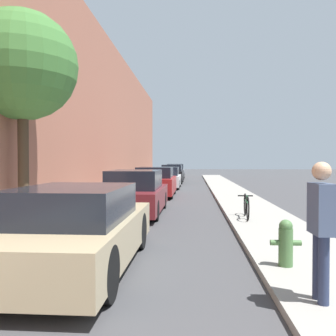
{
  "coord_description": "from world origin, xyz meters",
  "views": [
    {
      "loc": [
        0.9,
        0.65,
        1.76
      ],
      "look_at": [
        0.17,
        10.75,
        1.55
      ],
      "focal_mm": 37.98,
      "sensor_mm": 36.0,
      "label": 1
    }
  ],
  "objects_px": {
    "parked_car_black": "(172,174)",
    "street_tree_near": "(23,66)",
    "parked_car_white": "(167,178)",
    "bicycle": "(246,206)",
    "parked_car_maroon": "(136,193)",
    "fire_hydrant": "(286,242)",
    "parked_car_champagne": "(77,229)",
    "parked_car_red": "(155,182)",
    "pedestrian": "(321,222)",
    "parked_car_grey": "(176,172)"
  },
  "relations": [
    {
      "from": "parked_car_black",
      "to": "street_tree_near",
      "type": "distance_m",
      "value": 19.75
    },
    {
      "from": "parked_car_white",
      "to": "bicycle",
      "type": "relative_size",
      "value": 2.43
    },
    {
      "from": "parked_car_maroon",
      "to": "bicycle",
      "type": "xyz_separation_m",
      "value": [
        3.42,
        -1.3,
        -0.22
      ]
    },
    {
      "from": "parked_car_black",
      "to": "fire_hydrant",
      "type": "xyz_separation_m",
      "value": [
        3.12,
        -22.51,
        -0.21
      ]
    },
    {
      "from": "street_tree_near",
      "to": "parked_car_maroon",
      "type": "bearing_deg",
      "value": 47.86
    },
    {
      "from": "parked_car_champagne",
      "to": "street_tree_near",
      "type": "bearing_deg",
      "value": 127.44
    },
    {
      "from": "street_tree_near",
      "to": "fire_hydrant",
      "type": "height_order",
      "value": "street_tree_near"
    },
    {
      "from": "parked_car_white",
      "to": "bicycle",
      "type": "xyz_separation_m",
      "value": [
        3.23,
        -12.32,
        -0.18
      ]
    },
    {
      "from": "parked_car_champagne",
      "to": "parked_car_white",
      "type": "bearing_deg",
      "value": 89.41
    },
    {
      "from": "parked_car_black",
      "to": "street_tree_near",
      "type": "bearing_deg",
      "value": -97.97
    },
    {
      "from": "parked_car_champagne",
      "to": "street_tree_near",
      "type": "relative_size",
      "value": 0.8
    },
    {
      "from": "parked_car_red",
      "to": "fire_hydrant",
      "type": "relative_size",
      "value": 5.57
    },
    {
      "from": "parked_car_champagne",
      "to": "pedestrian",
      "type": "height_order",
      "value": "pedestrian"
    },
    {
      "from": "parked_car_grey",
      "to": "fire_hydrant",
      "type": "height_order",
      "value": "parked_car_grey"
    },
    {
      "from": "parked_car_champagne",
      "to": "parked_car_grey",
      "type": "xyz_separation_m",
      "value": [
        0.16,
        28.77,
        0.04
      ]
    },
    {
      "from": "parked_car_white",
      "to": "parked_car_black",
      "type": "relative_size",
      "value": 0.91
    },
    {
      "from": "street_tree_near",
      "to": "pedestrian",
      "type": "relative_size",
      "value": 3.37
    },
    {
      "from": "parked_car_grey",
      "to": "bicycle",
      "type": "relative_size",
      "value": 2.85
    },
    {
      "from": "parked_car_maroon",
      "to": "parked_car_white",
      "type": "height_order",
      "value": "parked_car_maroon"
    },
    {
      "from": "parked_car_maroon",
      "to": "parked_car_red",
      "type": "relative_size",
      "value": 1.11
    },
    {
      "from": "parked_car_maroon",
      "to": "parked_car_black",
      "type": "distance_m",
      "value": 16.52
    },
    {
      "from": "pedestrian",
      "to": "parked_car_grey",
      "type": "bearing_deg",
      "value": -175.32
    },
    {
      "from": "bicycle",
      "to": "parked_car_red",
      "type": "bearing_deg",
      "value": 119.34
    },
    {
      "from": "fire_hydrant",
      "to": "pedestrian",
      "type": "distance_m",
      "value": 1.5
    },
    {
      "from": "parked_car_grey",
      "to": "pedestrian",
      "type": "distance_m",
      "value": 30.33
    },
    {
      "from": "parked_car_champagne",
      "to": "pedestrian",
      "type": "bearing_deg",
      "value": -22.5
    },
    {
      "from": "parked_car_champagne",
      "to": "parked_car_white",
      "type": "height_order",
      "value": "parked_car_white"
    },
    {
      "from": "parked_car_maroon",
      "to": "parked_car_grey",
      "type": "distance_m",
      "value": 22.77
    },
    {
      "from": "parked_car_red",
      "to": "fire_hydrant",
      "type": "distance_m",
      "value": 12.28
    },
    {
      "from": "parked_car_red",
      "to": "parked_car_white",
      "type": "height_order",
      "value": "parked_car_red"
    },
    {
      "from": "parked_car_maroon",
      "to": "parked_car_white",
      "type": "relative_size",
      "value": 1.14
    },
    {
      "from": "pedestrian",
      "to": "bicycle",
      "type": "bearing_deg",
      "value": 178.22
    },
    {
      "from": "parked_car_champagne",
      "to": "parked_car_white",
      "type": "relative_size",
      "value": 1.11
    },
    {
      "from": "street_tree_near",
      "to": "pedestrian",
      "type": "bearing_deg",
      "value": -38.44
    },
    {
      "from": "parked_car_grey",
      "to": "parked_car_maroon",
      "type": "bearing_deg",
      "value": -90.44
    },
    {
      "from": "parked_car_grey",
      "to": "parked_car_red",
      "type": "bearing_deg",
      "value": -90.5
    },
    {
      "from": "parked_car_black",
      "to": "pedestrian",
      "type": "distance_m",
      "value": 24.12
    },
    {
      "from": "parked_car_black",
      "to": "parked_car_red",
      "type": "bearing_deg",
      "value": -91.01
    },
    {
      "from": "parked_car_white",
      "to": "fire_hydrant",
      "type": "height_order",
      "value": "parked_car_white"
    },
    {
      "from": "parked_car_grey",
      "to": "pedestrian",
      "type": "xyz_separation_m",
      "value": [
        3.21,
        -30.16,
        0.36
      ]
    },
    {
      "from": "parked_car_maroon",
      "to": "pedestrian",
      "type": "height_order",
      "value": "pedestrian"
    },
    {
      "from": "parked_car_red",
      "to": "parked_car_grey",
      "type": "relative_size",
      "value": 0.88
    },
    {
      "from": "parked_car_red",
      "to": "parked_car_grey",
      "type": "bearing_deg",
      "value": 89.5
    },
    {
      "from": "parked_car_maroon",
      "to": "parked_car_grey",
      "type": "height_order",
      "value": "parked_car_grey"
    },
    {
      "from": "pedestrian",
      "to": "bicycle",
      "type": "relative_size",
      "value": 1.01
    },
    {
      "from": "fire_hydrant",
      "to": "pedestrian",
      "type": "bearing_deg",
      "value": -88.17
    },
    {
      "from": "pedestrian",
      "to": "street_tree_near",
      "type": "bearing_deg",
      "value": -129.82
    },
    {
      "from": "fire_hydrant",
      "to": "pedestrian",
      "type": "xyz_separation_m",
      "value": [
        0.04,
        -1.39,
        0.56
      ]
    },
    {
      "from": "parked_car_red",
      "to": "parked_car_grey",
      "type": "distance_m",
      "value": 16.95
    },
    {
      "from": "parked_car_grey",
      "to": "bicycle",
      "type": "xyz_separation_m",
      "value": [
        3.25,
        -24.07,
        -0.23
      ]
    }
  ]
}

